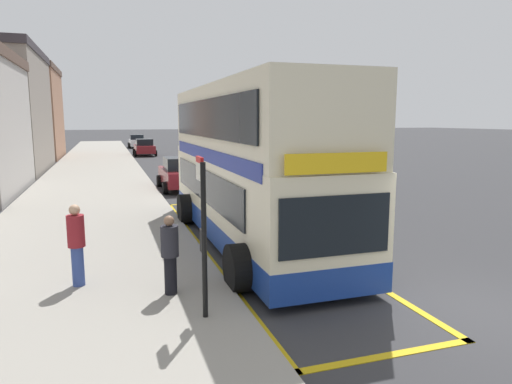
# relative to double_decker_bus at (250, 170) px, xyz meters

# --- Properties ---
(ground_plane) EXTENTS (260.00, 260.00, 0.00)m
(ground_plane) POSITION_rel_double_decker_bus_xyz_m (2.46, 25.75, -2.06)
(ground_plane) COLOR #333335
(pavement_near) EXTENTS (6.00, 76.00, 0.14)m
(pavement_near) POSITION_rel_double_decker_bus_xyz_m (-4.54, 25.75, -1.99)
(pavement_near) COLOR gray
(pavement_near) RESTS_ON ground
(double_decker_bus) EXTENTS (3.21, 10.28, 4.40)m
(double_decker_bus) POSITION_rel_double_decker_bus_xyz_m (0.00, 0.00, 0.00)
(double_decker_bus) COLOR beige
(double_decker_bus) RESTS_ON ground
(bus_bay_markings) EXTENTS (3.11, 13.36, 0.01)m
(bus_bay_markings) POSITION_rel_double_decker_bus_xyz_m (0.01, -0.23, -2.06)
(bus_bay_markings) COLOR gold
(bus_bay_markings) RESTS_ON ground
(bus_stop_sign) EXTENTS (0.09, 0.51, 2.72)m
(bus_stop_sign) POSITION_rel_double_decker_bus_xyz_m (-2.34, -4.86, -0.33)
(bus_stop_sign) COLOR black
(bus_stop_sign) RESTS_ON pavement_near
(terrace_corner) EXTENTS (8.44, 9.82, 9.06)m
(terrace_corner) POSITION_rel_double_decker_bus_xyz_m (-11.88, 33.48, 2.03)
(terrace_corner) COLOR #9E7056
(terrace_corner) RESTS_ON ground
(parked_car_white_distant) EXTENTS (2.09, 4.20, 1.62)m
(parked_car_white_distant) POSITION_rel_double_decker_bus_xyz_m (-0.15, 46.76, -1.26)
(parked_car_white_distant) COLOR silver
(parked_car_white_distant) RESTS_ON ground
(parked_car_maroon_kerbside) EXTENTS (2.09, 4.20, 1.62)m
(parked_car_maroon_kerbside) POSITION_rel_double_decker_bus_xyz_m (-0.29, 33.39, -1.26)
(parked_car_maroon_kerbside) COLOR maroon
(parked_car_maroon_kerbside) RESTS_ON ground
(parked_car_white_ahead) EXTENTS (2.09, 4.20, 1.62)m
(parked_car_white_ahead) POSITION_rel_double_decker_bus_xyz_m (7.37, 20.59, -1.26)
(parked_car_white_ahead) COLOR silver
(parked_car_white_ahead) RESTS_ON ground
(parked_car_maroon_across) EXTENTS (2.09, 4.20, 1.62)m
(parked_car_maroon_across) POSITION_rel_double_decker_bus_xyz_m (-0.33, 10.53, -1.26)
(parked_car_maroon_across) COLOR maroon
(parked_car_maroon_across) RESTS_ON ground
(pedestrian_waiting_near_sign) EXTENTS (0.34, 0.34, 1.67)m
(pedestrian_waiting_near_sign) POSITION_rel_double_decker_bus_xyz_m (-4.47, -2.67, -1.02)
(pedestrian_waiting_near_sign) COLOR #33478C
(pedestrian_waiting_near_sign) RESTS_ON pavement_near
(pedestrian_further_back) EXTENTS (0.34, 0.34, 1.54)m
(pedestrian_further_back) POSITION_rel_double_decker_bus_xyz_m (-2.75, -3.71, -1.09)
(pedestrian_further_back) COLOR black
(pedestrian_further_back) RESTS_ON pavement_near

